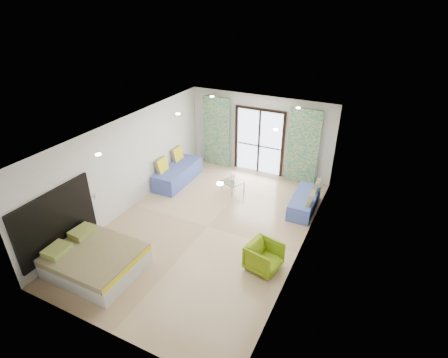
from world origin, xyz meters
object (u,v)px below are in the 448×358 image
at_px(daybed_left, 177,173).
at_px(armchair, 264,256).
at_px(coffee_table, 233,182).
at_px(bed, 95,260).
at_px(daybed_right, 305,202).

xyz_separation_m(daybed_left, armchair, (4.04, -2.66, 0.05)).
bearing_deg(coffee_table, armchair, -53.64).
distance_m(bed, armchair, 3.82).
height_order(bed, daybed_right, daybed_right).
xyz_separation_m(bed, armchair, (3.40, 1.74, 0.08)).
relative_size(bed, daybed_right, 1.16).
bearing_deg(armchair, daybed_right, 7.46).
relative_size(daybed_right, coffee_table, 2.20).
bearing_deg(bed, daybed_left, 98.31).
bearing_deg(daybed_left, daybed_right, 0.84).
distance_m(daybed_left, daybed_right, 4.24).
relative_size(bed, daybed_left, 0.95).
bearing_deg(armchair, bed, 128.40).
relative_size(daybed_right, armchair, 2.30).
relative_size(daybed_left, daybed_right, 1.22).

